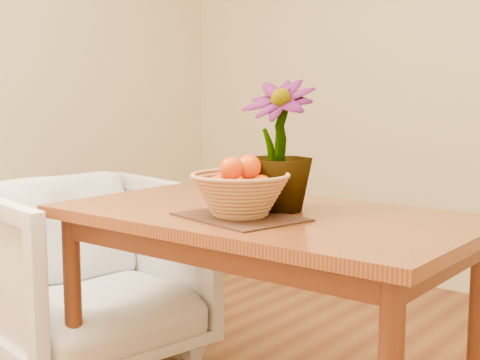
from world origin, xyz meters
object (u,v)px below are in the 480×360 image
Objects in this scene: armchair at (88,263)px; potted_plant at (277,146)px; wicker_basket at (240,196)px; table at (264,237)px.

potted_plant is at bearing -75.81° from armchair.
wicker_basket reaches higher than armchair.
table is 4.44× the size of wicker_basket.
wicker_basket is at bearing -86.84° from armchair.
potted_plant is 1.09m from armchair.
table is 0.31m from potted_plant.
wicker_basket is 0.37× the size of armchair.
table is 0.94m from armchair.
wicker_basket is 0.23m from potted_plant.
potted_plant is at bearing 85.16° from wicker_basket.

